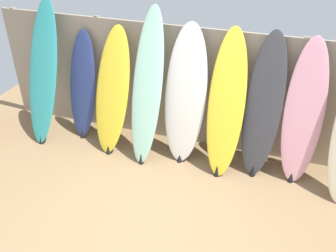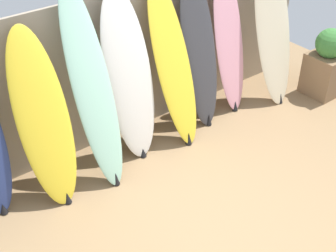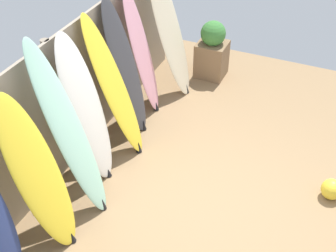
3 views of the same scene
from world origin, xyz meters
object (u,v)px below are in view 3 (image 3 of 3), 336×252
surfboard_white_4 (86,111)px  surfboard_cream_8 (169,30)px  surfboard_yellow_2 (38,175)px  surfboard_seafoam_3 (69,133)px  surfboard_yellow_5 (114,88)px  planter_box (212,51)px  beach_ball (332,189)px  surfboard_charcoal_6 (125,69)px  surfboard_pink_7 (142,53)px

surfboard_white_4 → surfboard_cream_8: 2.17m
surfboard_yellow_2 → surfboard_seafoam_3: 0.57m
surfboard_yellow_5 → planter_box: bearing=-13.0°
surfboard_yellow_5 → surfboard_cream_8: bearing=-2.0°
surfboard_white_4 → surfboard_cream_8: bearing=-2.9°
beach_ball → surfboard_seafoam_3: bearing=115.0°
surfboard_seafoam_3 → planter_box: size_ratio=2.17×
surfboard_white_4 → surfboard_yellow_5: (0.57, -0.05, -0.01)m
beach_ball → surfboard_yellow_2: bearing=123.4°
surfboard_seafoam_3 → surfboard_white_4: bearing=12.6°
surfboard_charcoal_6 → surfboard_cream_8: 1.14m
surfboard_pink_7 → surfboard_yellow_5: bearing=-174.5°
surfboard_yellow_2 → surfboard_cream_8: (3.23, -0.03, 0.15)m
planter_box → surfboard_yellow_5: bearing=167.0°
surfboard_cream_8 → planter_box: (0.67, -0.47, -0.58)m
surfboard_yellow_2 → surfboard_charcoal_6: 2.10m
surfboard_yellow_5 → beach_ball: surfboard_yellow_5 is taller
surfboard_yellow_2 → beach_ball: (1.82, -2.76, -0.76)m
surfboard_seafoam_3 → surfboard_white_4: (0.51, 0.11, -0.08)m
beach_ball → planter_box: bearing=47.5°
planter_box → beach_ball: size_ratio=3.80×
surfboard_yellow_2 → surfboard_cream_8: bearing=-0.5°
surfboard_cream_8 → beach_ball: (-1.41, -2.73, -0.91)m
surfboard_seafoam_3 → beach_ball: 3.14m
surfboard_pink_7 → surfboard_yellow_2: bearing=-177.3°
surfboard_cream_8 → beach_ball: size_ratio=8.25×
surfboard_charcoal_6 → beach_ball: surfboard_charcoal_6 is taller
surfboard_yellow_2 → surfboard_pink_7: 2.60m
surfboard_charcoal_6 → planter_box: (1.80, -0.61, -0.49)m
surfboard_yellow_5 → surfboard_yellow_2: bearing=-179.0°
surfboard_seafoam_3 → surfboard_cream_8: (2.67, 0.00, -0.00)m
surfboard_white_4 → planter_box: size_ratio=1.99×
surfboard_yellow_2 → surfboard_yellow_5: bearing=1.0°
surfboard_charcoal_6 → surfboard_cream_8: surfboard_cream_8 is taller
surfboard_yellow_5 → surfboard_charcoal_6: 0.47m
surfboard_white_4 → surfboard_cream_8: (2.17, -0.11, 0.08)m
surfboard_yellow_2 → surfboard_yellow_5: 1.63m
surfboard_yellow_5 → surfboard_cream_8: 1.60m
surfboard_cream_8 → planter_box: surfboard_cream_8 is taller
surfboard_yellow_5 → beach_ball: bearing=-86.2°
surfboard_yellow_2 → surfboard_white_4: bearing=4.5°
surfboard_charcoal_6 → surfboard_pink_7: 0.50m
surfboard_pink_7 → surfboard_seafoam_3: bearing=-175.7°
surfboard_yellow_2 → planter_box: (3.90, -0.49, -0.43)m
surfboard_pink_7 → planter_box: size_ratio=1.96×
surfboard_white_4 → planter_box: 2.94m
surfboard_seafoam_3 → planter_box: bearing=-7.8°
beach_ball → surfboard_charcoal_6: bearing=84.5°
surfboard_yellow_5 → surfboard_charcoal_6: bearing=10.7°
surfboard_seafoam_3 → surfboard_yellow_5: size_ratio=1.10×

